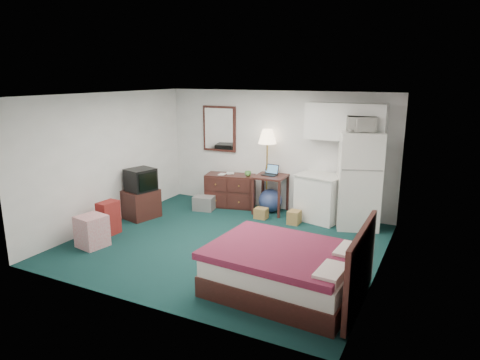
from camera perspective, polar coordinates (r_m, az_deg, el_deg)
The scene contains 25 objects.
floor at distance 7.41m, azimuth -1.91°, elevation -8.44°, with size 5.00×4.50×0.01m, color #0F2C2A.
ceiling at distance 6.86m, azimuth -2.08°, elevation 11.27°, with size 5.00×4.50×0.01m, color white.
walls at distance 7.03m, azimuth -1.99°, elevation 1.04°, with size 5.01×4.51×2.50m.
mirror at distance 9.52m, azimuth -2.76°, elevation 6.84°, with size 0.80×0.06×1.00m, color white, non-canonical shape.
upper_cabinets at distance 8.34m, azimuth 13.87°, elevation 7.54°, with size 1.50×0.35×0.70m, color white, non-canonical shape.
headboard at distance 5.46m, azimuth 15.78°, elevation -11.12°, with size 0.06×1.56×1.00m, color black, non-canonical shape.
dresser at distance 9.33m, azimuth -1.30°, elevation -1.39°, with size 1.05×0.48×0.71m, color black, non-canonical shape.
floor_lamp at distance 8.97m, azimuth 3.60°, elevation 1.28°, with size 0.37×0.37×1.72m, color #BA8E3A, non-canonical shape.
desk at distance 8.92m, azimuth 4.09°, elevation -1.88°, with size 0.62×0.62×0.79m, color black, non-canonical shape.
exercise_ball at distance 8.99m, azimuth 4.07°, elevation -2.75°, with size 0.49×0.49×0.49m, color navy.
kitchen_counter at distance 8.55m, azimuth 10.57°, elevation -2.42°, with size 0.81×0.62×0.89m, color white, non-canonical shape.
fridge at distance 8.25m, azimuth 15.55°, elevation 0.01°, with size 0.75×0.75×1.81m, color white, non-canonical shape.
bed at distance 5.80m, azimuth 5.89°, elevation -11.88°, with size 1.86×1.45×0.60m, color #4A0B1C, non-canonical shape.
tv_stand at distance 8.85m, azimuth -13.14°, elevation -3.07°, with size 0.57×0.63×0.57m, color black, non-canonical shape.
suitcase at distance 8.06m, azimuth -17.11°, elevation -4.87°, with size 0.24×0.38×0.61m, color #5F140D, non-canonical shape.
retail_box at distance 7.61m, azimuth -19.14°, elevation -6.46°, with size 0.43×0.43×0.53m, color silver, non-canonical shape.
file_bin at distance 9.16m, azimuth -4.83°, elevation -3.09°, with size 0.42×0.32×0.30m, color slate, non-canonical shape.
cardboard_box_a at distance 8.62m, azimuth 2.83°, elevation -4.45°, with size 0.25×0.21×0.21m, color olive, non-canonical shape.
cardboard_box_b at distance 8.36m, azimuth 7.23°, elevation -4.95°, with size 0.22×0.26×0.26m, color olive, non-canonical shape.
laptop at distance 8.82m, azimuth 3.95°, elevation 1.29°, with size 0.30×0.25×0.21m, color black, non-canonical shape.
crt_tv at distance 8.67m, azimuth -13.11°, elevation 0.04°, with size 0.48×0.51×0.44m, color black, non-canonical shape.
microwave at distance 8.04m, azimuth 15.88°, elevation 7.42°, with size 0.50×0.27×0.34m, color white.
book_a at distance 9.24m, azimuth -2.79°, elevation 1.36°, with size 0.15×0.02×0.20m, color olive.
book_b at distance 9.29m, azimuth -1.80°, elevation 1.48°, with size 0.16×0.02×0.21m, color olive.
mug at distance 9.07m, azimuth 1.07°, elevation 0.94°, with size 0.14×0.11×0.14m, color #589F47.
Camera 1 is at (3.29, -6.01, 2.81)m, focal length 32.00 mm.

